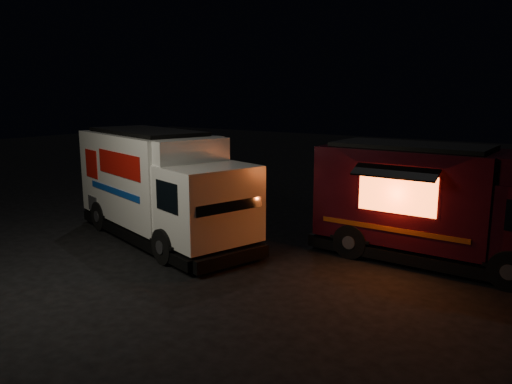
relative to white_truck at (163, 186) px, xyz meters
The scene contains 3 objects.
ground 2.82m from the white_truck, 30.15° to the right, with size 80.00×80.00×0.00m, color black.
white_truck is the anchor object (origin of this frame).
red_truck 7.94m from the white_truck, 19.79° to the left, with size 6.65×2.45×3.09m, color #3A0A12, non-canonical shape.
Camera 1 is at (8.84, -9.31, 4.39)m, focal length 35.00 mm.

